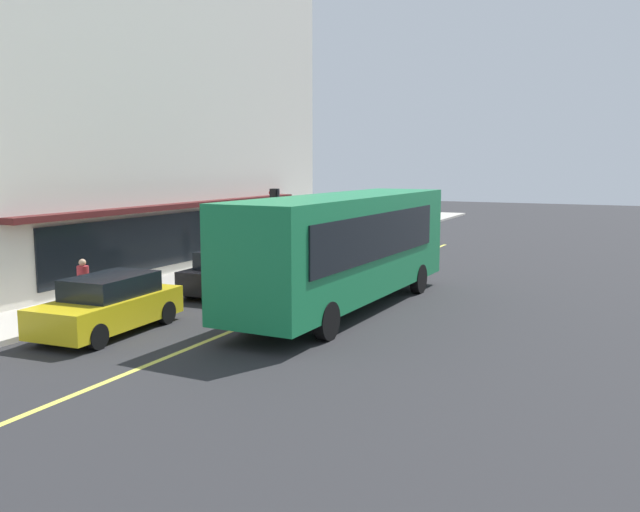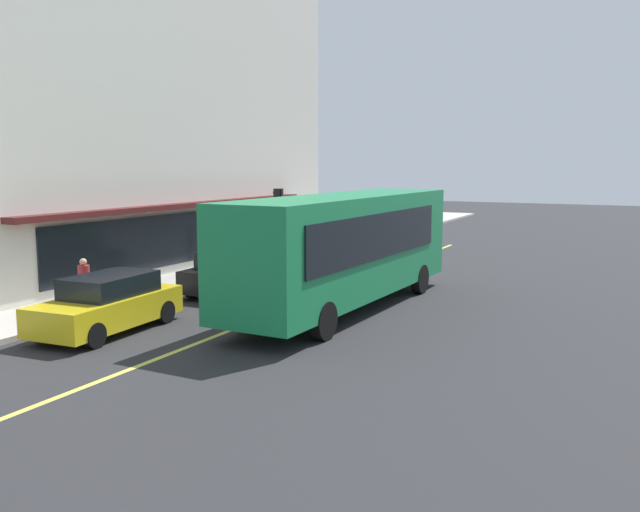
{
  "view_description": "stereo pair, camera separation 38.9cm",
  "coord_description": "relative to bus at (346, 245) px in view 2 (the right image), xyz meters",
  "views": [
    {
      "loc": [
        -18.18,
        -9.73,
        4.45
      ],
      "look_at": [
        0.43,
        -0.78,
        1.6
      ],
      "focal_mm": 37.82,
      "sensor_mm": 36.0,
      "label": 1
    },
    {
      "loc": [
        -18.01,
        -10.08,
        4.45
      ],
      "look_at": [
        0.43,
        -0.78,
        1.6
      ],
      "focal_mm": 37.82,
      "sensor_mm": 36.0,
      "label": 2
    }
  ],
  "objects": [
    {
      "name": "car_black",
      "position": [
        0.72,
        4.56,
        -1.24
      ],
      "size": [
        4.35,
        1.95,
        1.52
      ],
      "color": "black",
      "rests_on": "ground"
    },
    {
      "name": "lane_centre_stripe",
      "position": [
        -0.47,
        1.65,
        -1.98
      ],
      "size": [
        36.0,
        0.16,
        0.01
      ],
      "primitive_type": "cube",
      "color": "#D8D14C",
      "rests_on": "ground"
    },
    {
      "name": "traffic_light",
      "position": [
        7.09,
        6.47,
        0.55
      ],
      "size": [
        0.3,
        0.52,
        3.2
      ],
      "color": "#2D2D33",
      "rests_on": "sidewalk"
    },
    {
      "name": "storefront_building",
      "position": [
        3.06,
        13.28,
        5.78
      ],
      "size": [
        23.91,
        10.06,
        15.54
      ],
      "color": "silver",
      "rests_on": "ground"
    },
    {
      "name": "sidewalk",
      "position": [
        -0.47,
        7.2,
        -1.91
      ],
      "size": [
        80.0,
        2.71,
        0.15
      ],
      "primitive_type": "cube",
      "color": "#B2ADA3",
      "rests_on": "ground"
    },
    {
      "name": "pedestrian_near_storefront",
      "position": [
        5.13,
        7.12,
        -0.9
      ],
      "size": [
        0.34,
        0.34,
        1.58
      ],
      "color": "black",
      "rests_on": "sidewalk"
    },
    {
      "name": "car_yellow",
      "position": [
        -5.37,
        4.49,
        -1.24
      ],
      "size": [
        4.4,
        2.07,
        1.52
      ],
      "color": "yellow",
      "rests_on": "ground"
    },
    {
      "name": "pedestrian_at_corner",
      "position": [
        -4.2,
        6.54,
        -0.92
      ],
      "size": [
        0.34,
        0.34,
        1.54
      ],
      "color": "black",
      "rests_on": "sidewalk"
    },
    {
      "name": "bus",
      "position": [
        0.0,
        0.0,
        0.0
      ],
      "size": [
        11.2,
        2.86,
        3.5
      ],
      "color": "#197F47",
      "rests_on": "ground"
    },
    {
      "name": "ground",
      "position": [
        -0.47,
        1.65,
        -1.99
      ],
      "size": [
        120.0,
        120.0,
        0.0
      ],
      "primitive_type": "plane",
      "color": "#28282B"
    }
  ]
}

